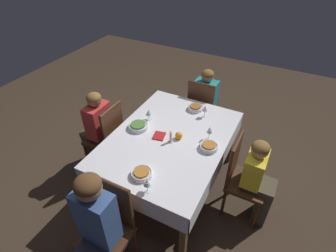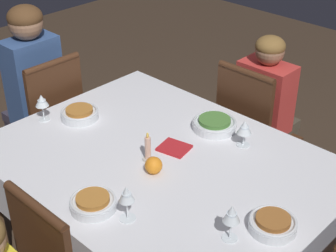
{
  "view_description": "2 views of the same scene",
  "coord_description": "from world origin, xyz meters",
  "px_view_note": "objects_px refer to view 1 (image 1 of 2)",
  "views": [
    {
      "loc": [
        1.86,
        0.95,
        2.52
      ],
      "look_at": [
        -0.08,
        -0.06,
        0.82
      ],
      "focal_mm": 28.0,
      "sensor_mm": 36.0,
      "label": 1
    },
    {
      "loc": [
        -1.31,
        1.36,
        2.06
      ],
      "look_at": [
        0.03,
        -0.05,
        0.9
      ],
      "focal_mm": 55.0,
      "sensor_mm": 36.0,
      "label": 2
    }
  ],
  "objects_px": {
    "person_child_yellow": "(259,179)",
    "bowl_east": "(142,173)",
    "dining_table": "(169,142)",
    "chair_south": "(108,136)",
    "wine_glass_west": "(205,109)",
    "bowl_north": "(209,146)",
    "wine_glass_east": "(147,183)",
    "wine_glass_north": "(210,130)",
    "bowl_west": "(195,108)",
    "candle_centerpiece": "(171,138)",
    "napkin_red_folded": "(159,136)",
    "bowl_south": "(138,126)",
    "chair_east": "(110,225)",
    "orange_fruit": "(179,136)",
    "person_child_teal": "(207,99)",
    "chair_west": "(202,108)",
    "wine_glass_south": "(149,113)",
    "person_child_red": "(96,127)",
    "chair_north": "(241,175)",
    "person_adult_denim": "(95,228)"
  },
  "relations": [
    {
      "from": "wine_glass_north",
      "to": "bowl_east",
      "type": "bearing_deg",
      "value": -25.32
    },
    {
      "from": "person_child_teal",
      "to": "wine_glass_west",
      "type": "height_order",
      "value": "person_child_teal"
    },
    {
      "from": "bowl_south",
      "to": "candle_centerpiece",
      "type": "height_order",
      "value": "candle_centerpiece"
    },
    {
      "from": "chair_east",
      "to": "orange_fruit",
      "type": "distance_m",
      "value": 1.07
    },
    {
      "from": "wine_glass_west",
      "to": "bowl_north",
      "type": "xyz_separation_m",
      "value": [
        0.49,
        0.23,
        -0.08
      ]
    },
    {
      "from": "person_child_yellow",
      "to": "bowl_south",
      "type": "relative_size",
      "value": 4.57
    },
    {
      "from": "napkin_red_folded",
      "to": "person_child_yellow",
      "type": "bearing_deg",
      "value": 94.63
    },
    {
      "from": "dining_table",
      "to": "person_adult_denim",
      "type": "distance_m",
      "value": 1.15
    },
    {
      "from": "dining_table",
      "to": "bowl_west",
      "type": "bearing_deg",
      "value": 175.85
    },
    {
      "from": "chair_east",
      "to": "orange_fruit",
      "type": "height_order",
      "value": "chair_east"
    },
    {
      "from": "bowl_north",
      "to": "candle_centerpiece",
      "type": "bearing_deg",
      "value": -77.86
    },
    {
      "from": "person_adult_denim",
      "to": "bowl_east",
      "type": "relative_size",
      "value": 6.32
    },
    {
      "from": "napkin_red_folded",
      "to": "chair_west",
      "type": "bearing_deg",
      "value": 174.87
    },
    {
      "from": "dining_table",
      "to": "person_adult_denim",
      "type": "height_order",
      "value": "person_adult_denim"
    },
    {
      "from": "person_child_yellow",
      "to": "bowl_east",
      "type": "xyz_separation_m",
      "value": [
        0.63,
        -0.93,
        0.23
      ]
    },
    {
      "from": "bowl_west",
      "to": "person_adult_denim",
      "type": "bearing_deg",
      "value": -3.12
    },
    {
      "from": "chair_west",
      "to": "wine_glass_east",
      "type": "xyz_separation_m",
      "value": [
        1.7,
        0.16,
        0.34
      ]
    },
    {
      "from": "chair_south",
      "to": "wine_glass_west",
      "type": "distance_m",
      "value": 1.19
    },
    {
      "from": "wine_glass_north",
      "to": "bowl_south",
      "type": "distance_m",
      "value": 0.77
    },
    {
      "from": "bowl_east",
      "to": "wine_glass_north",
      "type": "relative_size",
      "value": 1.25
    },
    {
      "from": "person_adult_denim",
      "to": "bowl_north",
      "type": "bearing_deg",
      "value": 67.83
    },
    {
      "from": "dining_table",
      "to": "wine_glass_east",
      "type": "relative_size",
      "value": 11.22
    },
    {
      "from": "chair_north",
      "to": "wine_glass_west",
      "type": "distance_m",
      "value": 0.83
    },
    {
      "from": "chair_east",
      "to": "bowl_north",
      "type": "height_order",
      "value": "chair_east"
    },
    {
      "from": "chair_west",
      "to": "orange_fruit",
      "type": "distance_m",
      "value": 1.02
    },
    {
      "from": "dining_table",
      "to": "chair_south",
      "type": "xyz_separation_m",
      "value": [
        0.07,
        -0.79,
        -0.16
      ]
    },
    {
      "from": "chair_south",
      "to": "wine_glass_north",
      "type": "distance_m",
      "value": 1.24
    },
    {
      "from": "bowl_east",
      "to": "wine_glass_south",
      "type": "height_order",
      "value": "wine_glass_south"
    },
    {
      "from": "person_adult_denim",
      "to": "person_child_yellow",
      "type": "xyz_separation_m",
      "value": [
        -1.2,
        1.01,
        -0.14
      ]
    },
    {
      "from": "wine_glass_east",
      "to": "wine_glass_north",
      "type": "relative_size",
      "value": 0.92
    },
    {
      "from": "wine_glass_north",
      "to": "orange_fruit",
      "type": "relative_size",
      "value": 2.01
    },
    {
      "from": "person_child_teal",
      "to": "chair_south",
      "type": "bearing_deg",
      "value": 57.64
    },
    {
      "from": "orange_fruit",
      "to": "person_child_red",
      "type": "bearing_deg",
      "value": -84.73
    },
    {
      "from": "person_child_teal",
      "to": "napkin_red_folded",
      "type": "height_order",
      "value": "person_child_teal"
    },
    {
      "from": "bowl_west",
      "to": "bowl_south",
      "type": "xyz_separation_m",
      "value": [
        0.62,
        -0.42,
        -0.0
      ]
    },
    {
      "from": "chair_north",
      "to": "wine_glass_north",
      "type": "distance_m",
      "value": 0.55
    },
    {
      "from": "orange_fruit",
      "to": "napkin_red_folded",
      "type": "relative_size",
      "value": 0.49
    },
    {
      "from": "dining_table",
      "to": "chair_west",
      "type": "relative_size",
      "value": 1.66
    },
    {
      "from": "bowl_east",
      "to": "wine_glass_west",
      "type": "bearing_deg",
      "value": 171.17
    },
    {
      "from": "chair_west",
      "to": "wine_glass_south",
      "type": "distance_m",
      "value": 0.95
    },
    {
      "from": "chair_east",
      "to": "napkin_red_folded",
      "type": "relative_size",
      "value": 6.1
    },
    {
      "from": "candle_centerpiece",
      "to": "napkin_red_folded",
      "type": "height_order",
      "value": "candle_centerpiece"
    },
    {
      "from": "chair_south",
      "to": "bowl_east",
      "type": "height_order",
      "value": "chair_south"
    },
    {
      "from": "chair_south",
      "to": "napkin_red_folded",
      "type": "distance_m",
      "value": 0.73
    },
    {
      "from": "person_child_yellow",
      "to": "candle_centerpiece",
      "type": "bearing_deg",
      "value": 96.8
    },
    {
      "from": "person_child_yellow",
      "to": "orange_fruit",
      "type": "xyz_separation_m",
      "value": [
        0.02,
        -0.86,
        0.24
      ]
    },
    {
      "from": "dining_table",
      "to": "chair_south",
      "type": "distance_m",
      "value": 0.81
    },
    {
      "from": "person_child_teal",
      "to": "bowl_east",
      "type": "relative_size",
      "value": 5.43
    },
    {
      "from": "wine_glass_east",
      "to": "bowl_south",
      "type": "bearing_deg",
      "value": -142.21
    },
    {
      "from": "chair_east",
      "to": "person_adult_denim",
      "type": "relative_size",
      "value": 0.79
    }
  ]
}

